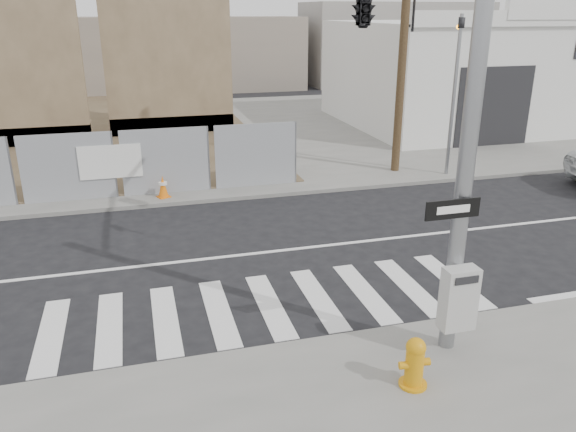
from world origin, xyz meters
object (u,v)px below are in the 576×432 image
object	(u,v)px
fire_hydrant	(415,363)
traffic_cone_d	(163,187)
signal_pole	(392,47)
auto_shop	(471,73)

from	to	relation	value
fire_hydrant	traffic_cone_d	xyz separation A→B (m)	(-3.01, 10.21, -0.07)
fire_hydrant	signal_pole	bearing A→B (deg)	83.65
traffic_cone_d	signal_pole	bearing A→B (deg)	-58.48
fire_hydrant	traffic_cone_d	world-z (taller)	fire_hydrant
fire_hydrant	traffic_cone_d	distance (m)	10.65
signal_pole	auto_shop	bearing A→B (deg)	52.54
signal_pole	auto_shop	distance (m)	19.04
signal_pole	fire_hydrant	size ratio (longest dim) A/B	8.67
auto_shop	traffic_cone_d	bearing A→B (deg)	-151.66
traffic_cone_d	auto_shop	bearing A→B (deg)	28.34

